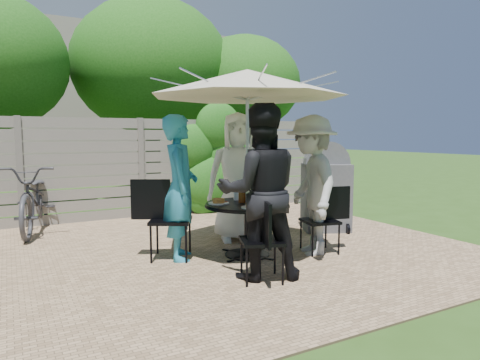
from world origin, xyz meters
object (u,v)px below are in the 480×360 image
person_back (238,177)px  chair_left (170,236)px  person_left (180,188)px  plate_back (243,197)px  chair_back (237,220)px  plate_left (219,202)px  glass_right (266,196)px  umbrella (247,84)px  patio_table (247,219)px  chair_front (262,257)px  person_right (311,186)px  glass_front (259,200)px  coffee_cup (252,196)px  bbq_grill (326,191)px  glass_back (236,195)px  plate_right (275,201)px  chair_right (321,234)px  plate_front (252,206)px  syrup_jug (242,196)px  bicycle (36,198)px  person_front (260,192)px

person_back → chair_left: (-1.19, -0.44, -0.63)m
person_left → plate_back: person_left is taller
chair_back → plate_left: bearing=-14.3°
glass_right → umbrella: bearing=-178.4°
patio_table → chair_front: bearing=-110.4°
person_right → glass_front: size_ratio=12.78×
person_right → coffee_cup: bearing=-106.8°
chair_back → bbq_grill: size_ratio=0.65×
chair_back → chair_front: (-0.67, -1.81, -0.01)m
plate_back → plate_left: same height
person_right → umbrella: bearing=-90.0°
glass_back → plate_right: bearing=-49.6°
umbrella → plate_left: 1.49m
plate_back → coffee_cup: size_ratio=2.17×
umbrella → chair_right: (0.90, -0.33, -1.90)m
umbrella → plate_left: umbrella is taller
plate_right → glass_back: size_ratio=1.86×
chair_left → umbrella: bearing=7.4°
plate_right → person_back: bearing=93.0°
chair_front → plate_right: bearing=-20.4°
chair_left → plate_left: chair_left is taller
plate_left → plate_right: size_ratio=1.00×
chair_left → person_left: size_ratio=0.56×
patio_table → glass_right: 0.39m
person_back → chair_front: 1.91m
plate_right → umbrella: bearing=159.6°
person_left → glass_front: size_ratio=12.74×
chair_left → plate_front: 1.11m
syrup_jug → coffee_cup: (0.21, 0.10, -0.02)m
plate_back → plate_right: (0.21, -0.46, 0.00)m
bicycle → bbq_grill: size_ratio=1.43×
glass_back → glass_right: 0.40m
bbq_grill → patio_table: bearing=-136.1°
bbq_grill → glass_front: bearing=-128.6°
person_back → chair_left: 1.42m
person_back → chair_front: size_ratio=2.09×
chair_back → chair_front: 1.93m
umbrella → person_front: umbrella is taller
bicycle → glass_front: bearing=-40.9°
person_front → plate_back: person_front is taller
chair_back → person_left: size_ratio=0.53×
chair_front → plate_left: (-0.00, 1.03, 0.44)m
glass_back → syrup_jug: bearing=-98.3°
person_back → umbrella: bearing=-90.0°
person_left → glass_right: person_left is taller
chair_front → plate_left: size_ratio=3.42×
coffee_cup → bbq_grill: bbq_grill is taller
person_back → bbq_grill: person_back is taller
plate_right → bbq_grill: (1.48, 0.79, -0.06)m
coffee_cup → chair_right: bearing=-34.6°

